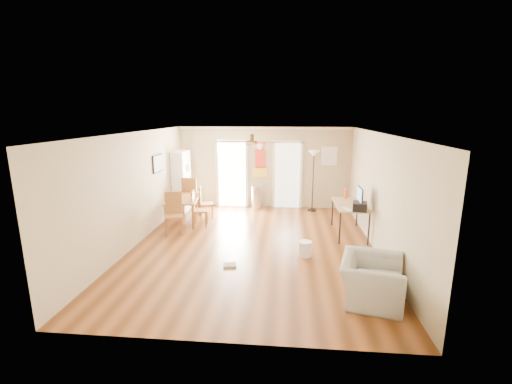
# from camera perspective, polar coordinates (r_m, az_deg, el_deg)

# --- Properties ---
(floor) EXTENTS (7.00, 7.00, 0.00)m
(floor) POSITION_cam_1_polar(r_m,az_deg,el_deg) (8.11, -0.39, -8.90)
(floor) COLOR brown
(floor) RESTS_ON ground
(ceiling) EXTENTS (5.50, 7.00, 0.00)m
(ceiling) POSITION_cam_1_polar(r_m,az_deg,el_deg) (7.54, -0.42, 9.77)
(ceiling) COLOR silver
(ceiling) RESTS_ON floor
(wall_back) EXTENTS (5.50, 0.04, 2.60)m
(wall_back) POSITION_cam_1_polar(r_m,az_deg,el_deg) (11.15, 1.37, 4.06)
(wall_back) COLOR beige
(wall_back) RESTS_ON floor
(wall_front) EXTENTS (5.50, 0.04, 2.60)m
(wall_front) POSITION_cam_1_polar(r_m,az_deg,el_deg) (4.41, -4.96, -9.96)
(wall_front) COLOR beige
(wall_front) RESTS_ON floor
(wall_left) EXTENTS (0.04, 7.00, 2.60)m
(wall_left) POSITION_cam_1_polar(r_m,az_deg,el_deg) (8.44, -19.32, 0.47)
(wall_left) COLOR beige
(wall_left) RESTS_ON floor
(wall_right) EXTENTS (0.04, 7.00, 2.60)m
(wall_right) POSITION_cam_1_polar(r_m,az_deg,el_deg) (7.95, 19.74, -0.31)
(wall_right) COLOR beige
(wall_right) RESTS_ON floor
(crown_molding) EXTENTS (5.50, 7.00, 0.08)m
(crown_molding) POSITION_cam_1_polar(r_m,az_deg,el_deg) (7.55, -0.42, 9.47)
(crown_molding) COLOR white
(crown_molding) RESTS_ON wall_back
(kitchen_doorway) EXTENTS (0.90, 0.10, 2.10)m
(kitchen_doorway) POSITION_cam_1_polar(r_m,az_deg,el_deg) (11.30, -3.97, 2.86)
(kitchen_doorway) COLOR white
(kitchen_doorway) RESTS_ON wall_back
(bathroom_doorway) EXTENTS (0.80, 0.10, 2.10)m
(bathroom_doorway) POSITION_cam_1_polar(r_m,az_deg,el_deg) (11.15, 5.21, 2.71)
(bathroom_doorway) COLOR white
(bathroom_doorway) RESTS_ON wall_back
(wall_decal) EXTENTS (0.46, 0.03, 1.10)m
(wall_decal) POSITION_cam_1_polar(r_m,az_deg,el_deg) (11.11, 0.72, 5.32)
(wall_decal) COLOR red
(wall_decal) RESTS_ON wall_back
(ac_grille) EXTENTS (0.50, 0.04, 0.60)m
(ac_grille) POSITION_cam_1_polar(r_m,az_deg,el_deg) (11.12, 12.02, 5.83)
(ac_grille) COLOR white
(ac_grille) RESTS_ON wall_back
(framed_poster) EXTENTS (0.04, 0.66, 0.48)m
(framed_poster) POSITION_cam_1_polar(r_m,az_deg,el_deg) (9.64, -15.95, 4.58)
(framed_poster) COLOR black
(framed_poster) RESTS_ON wall_left
(ceiling_fan) EXTENTS (1.24, 1.24, 0.20)m
(ceiling_fan) POSITION_cam_1_polar(r_m,az_deg,el_deg) (7.26, -0.66, 8.31)
(ceiling_fan) COLOR #593819
(ceiling_fan) RESTS_ON ceiling
(bookshelf) EXTENTS (0.59, 0.92, 1.88)m
(bookshelf) POSITION_cam_1_polar(r_m,az_deg,el_deg) (11.02, -12.21, 1.76)
(bookshelf) COLOR white
(bookshelf) RESTS_ON floor
(dining_table) EXTENTS (1.01, 1.50, 0.70)m
(dining_table) POSITION_cam_1_polar(r_m,az_deg,el_deg) (9.93, -11.91, -2.93)
(dining_table) COLOR #A16734
(dining_table) RESTS_ON floor
(dining_chair_right_a) EXTENTS (0.46, 0.46, 0.94)m
(dining_chair_right_a) POSITION_cam_1_polar(r_m,az_deg,el_deg) (10.20, -8.21, -1.68)
(dining_chair_right_a) COLOR #A97436
(dining_chair_right_a) RESTS_ON floor
(dining_chair_right_b) EXTENTS (0.45, 0.45, 0.97)m
(dining_chair_right_b) POSITION_cam_1_polar(r_m,az_deg,el_deg) (9.48, -9.27, -2.74)
(dining_chair_right_b) COLOR #9D6332
(dining_chair_right_b) RESTS_ON floor
(dining_chair_near) EXTENTS (0.54, 0.54, 1.05)m
(dining_chair_near) POSITION_cam_1_polar(r_m,az_deg,el_deg) (8.97, -13.47, -3.55)
(dining_chair_near) COLOR olive
(dining_chair_near) RESTS_ON floor
(dining_chair_far) EXTENTS (0.48, 0.48, 1.12)m
(dining_chair_far) POSITION_cam_1_polar(r_m,az_deg,el_deg) (10.79, -10.60, -0.47)
(dining_chair_far) COLOR olive
(dining_chair_far) RESTS_ON floor
(trash_can) EXTENTS (0.42, 0.42, 0.73)m
(trash_can) POSITION_cam_1_polar(r_m,az_deg,el_deg) (11.10, 0.13, -0.90)
(trash_can) COLOR #BCBCBE
(trash_can) RESTS_ON floor
(torchiere_lamp) EXTENTS (0.42, 0.42, 1.91)m
(torchiere_lamp) POSITION_cam_1_polar(r_m,az_deg,el_deg) (10.87, 9.41, 1.80)
(torchiere_lamp) COLOR black
(torchiere_lamp) RESTS_ON floor
(computer_desk) EXTENTS (0.74, 1.48, 0.79)m
(computer_desk) POSITION_cam_1_polar(r_m,az_deg,el_deg) (9.03, 15.17, -4.39)
(computer_desk) COLOR tan
(computer_desk) RESTS_ON floor
(imac) EXTENTS (0.09, 0.56, 0.52)m
(imac) POSITION_cam_1_polar(r_m,az_deg,el_deg) (8.50, 16.82, -0.98)
(imac) COLOR black
(imac) RESTS_ON computer_desk
(keyboard) EXTENTS (0.24, 0.41, 0.01)m
(keyboard) POSITION_cam_1_polar(r_m,az_deg,el_deg) (8.42, 15.03, -2.77)
(keyboard) COLOR silver
(keyboard) RESTS_ON computer_desk
(printer) EXTENTS (0.38, 0.42, 0.19)m
(printer) POSITION_cam_1_polar(r_m,az_deg,el_deg) (8.40, 16.80, -2.29)
(printer) COLOR black
(printer) RESTS_ON computer_desk
(orange_bottle) EXTENTS (0.10, 0.10, 0.26)m
(orange_bottle) POSITION_cam_1_polar(r_m,az_deg,el_deg) (9.42, 14.62, -0.32)
(orange_bottle) COLOR #E64714
(orange_bottle) RESTS_ON computer_desk
(wastebasket_a) EXTENTS (0.29, 0.29, 0.33)m
(wastebasket_a) POSITION_cam_1_polar(r_m,az_deg,el_deg) (7.58, 8.10, -9.28)
(wastebasket_a) COLOR white
(wastebasket_a) RESTS_ON floor
(wastebasket_b) EXTENTS (0.31, 0.31, 0.29)m
(wastebasket_b) POSITION_cam_1_polar(r_m,az_deg,el_deg) (7.14, 16.41, -11.34)
(wastebasket_b) COLOR silver
(wastebasket_b) RESTS_ON floor
(floor_cloth) EXTENTS (0.29, 0.24, 0.04)m
(floor_cloth) POSITION_cam_1_polar(r_m,az_deg,el_deg) (7.12, -4.35, -11.98)
(floor_cloth) COLOR #9C9C97
(floor_cloth) RESTS_ON floor
(armchair) EXTENTS (1.20, 1.30, 0.71)m
(armchair) POSITION_cam_1_polar(r_m,az_deg,el_deg) (6.09, 18.57, -13.64)
(armchair) COLOR #A6A6A1
(armchair) RESTS_ON floor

